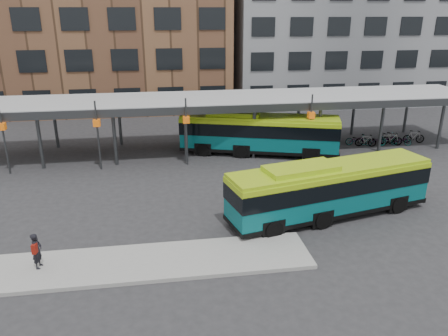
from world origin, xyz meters
TOP-DOWN VIEW (x-y plane):
  - ground at (0.00, 0.00)m, footprint 120.00×120.00m
  - boarding_island at (-5.50, -3.00)m, footprint 14.00×3.00m
  - canopy at (-0.06, 12.87)m, footprint 40.00×6.53m
  - building_brick at (-10.00, 32.00)m, footprint 26.00×14.00m
  - building_grey at (16.00, 32.00)m, footprint 24.00×14.00m
  - bus_front at (3.83, 0.36)m, footprint 11.48×4.86m
  - bus_rear at (2.54, 11.42)m, footprint 12.03×5.93m
  - pedestrian at (-10.22, -2.82)m, footprint 0.45×0.65m
  - bike_rack at (13.32, 12.06)m, footprint 6.79×1.64m

SIDE VIEW (x-z plane):
  - ground at x=0.00m, z-range 0.00..0.00m
  - boarding_island at x=-5.50m, z-range 0.00..0.18m
  - bike_rack at x=13.32m, z-range -0.05..1.02m
  - pedestrian at x=-10.22m, z-range 0.19..1.77m
  - bus_front at x=3.83m, z-range 0.06..3.16m
  - bus_rear at x=2.54m, z-range 0.07..3.33m
  - canopy at x=-0.06m, z-range 1.51..6.31m
  - building_grey at x=16.00m, z-range 0.00..20.00m
  - building_brick at x=-10.00m, z-range 0.00..22.00m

